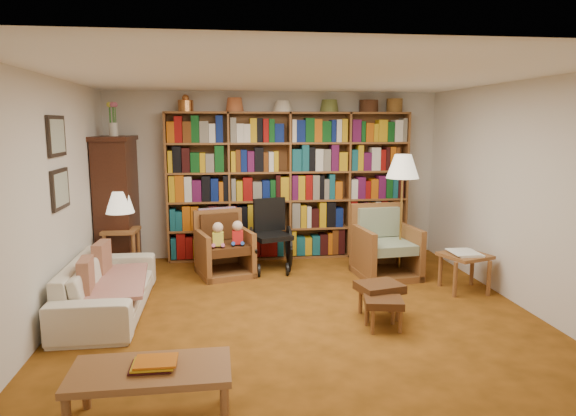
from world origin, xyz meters
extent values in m
plane|color=#8D4F15|center=(0.00, 0.00, 0.00)|extent=(5.00, 5.00, 0.00)
plane|color=white|center=(0.00, 0.00, 2.50)|extent=(5.00, 5.00, 0.00)
plane|color=silver|center=(0.00, 2.50, 1.25)|extent=(5.00, 0.00, 5.00)
plane|color=silver|center=(0.00, -2.50, 1.25)|extent=(5.00, 0.00, 5.00)
plane|color=silver|center=(-2.50, 0.00, 1.25)|extent=(0.00, 5.00, 5.00)
plane|color=silver|center=(2.50, 0.00, 1.25)|extent=(0.00, 5.00, 5.00)
cube|color=brown|center=(0.20, 2.34, 1.10)|extent=(3.60, 0.30, 2.20)
cube|color=#381A0F|center=(-2.25, 2.00, 0.90)|extent=(0.45, 0.90, 1.80)
cube|color=#381A0F|center=(-2.25, 2.00, 1.83)|extent=(0.50, 0.95, 0.06)
cylinder|color=silver|center=(-2.25, 2.00, 1.95)|extent=(0.12, 0.12, 0.18)
cube|color=black|center=(-2.48, 0.30, 1.90)|extent=(0.03, 0.52, 0.42)
cube|color=gray|center=(-2.46, 0.30, 1.90)|extent=(0.01, 0.44, 0.34)
cube|color=black|center=(-2.48, 0.30, 1.35)|extent=(0.03, 0.52, 0.42)
cube|color=gray|center=(-2.46, 0.30, 1.35)|extent=(0.01, 0.44, 0.34)
imported|color=beige|center=(-2.05, 0.28, 0.29)|extent=(1.98, 0.79, 0.58)
cube|color=beige|center=(-2.00, 0.28, 0.30)|extent=(0.82, 1.35, 0.04)
cube|color=maroon|center=(-2.18, 0.63, 0.45)|extent=(0.14, 0.38, 0.38)
cube|color=maroon|center=(-2.18, -0.07, 0.45)|extent=(0.15, 0.38, 0.37)
cube|color=brown|center=(-2.15, 1.63, 0.62)|extent=(0.46, 0.46, 0.04)
cylinder|color=brown|center=(-2.33, 1.45, 0.30)|extent=(0.05, 0.05, 0.60)
cylinder|color=brown|center=(-1.97, 1.45, 0.30)|extent=(0.05, 0.05, 0.60)
cylinder|color=brown|center=(-2.33, 1.81, 0.30)|extent=(0.05, 0.05, 0.60)
cylinder|color=brown|center=(-1.97, 1.81, 0.30)|extent=(0.05, 0.05, 0.60)
cylinder|color=#B7893A|center=(-2.15, 1.63, 0.75)|extent=(0.13, 0.13, 0.21)
cone|color=beige|center=(-2.15, 1.63, 1.01)|extent=(0.38, 0.38, 0.29)
cube|color=brown|center=(-0.79, 1.50, 0.04)|extent=(0.85, 0.87, 0.08)
cube|color=brown|center=(-1.09, 1.50, 0.30)|extent=(0.26, 0.70, 0.61)
cube|color=brown|center=(-0.48, 1.50, 0.30)|extent=(0.26, 0.70, 0.61)
cube|color=brown|center=(-0.79, 1.82, 0.43)|extent=(0.68, 0.26, 0.85)
cube|color=#462612|center=(-0.79, 1.48, 0.38)|extent=(0.67, 0.72, 0.11)
cube|color=#462612|center=(-0.79, 1.76, 0.63)|extent=(0.54, 0.24, 0.36)
cube|color=#D13759|center=(-0.79, 1.85, 0.68)|extent=(0.53, 0.20, 0.38)
cube|color=brown|center=(1.35, 1.16, 0.04)|extent=(0.84, 0.87, 0.08)
cube|color=brown|center=(1.01, 1.16, 0.34)|extent=(0.16, 0.79, 0.67)
cube|color=brown|center=(1.69, 1.16, 0.34)|extent=(0.16, 0.79, 0.67)
cube|color=brown|center=(1.35, 1.51, 0.47)|extent=(0.76, 0.17, 0.94)
cube|color=gray|center=(1.35, 1.13, 0.42)|extent=(0.66, 0.72, 0.13)
cube|color=gray|center=(1.35, 1.44, 0.69)|extent=(0.60, 0.17, 0.40)
cube|color=black|center=(-0.14, 1.66, 0.48)|extent=(0.61, 0.61, 0.06)
cube|color=black|center=(-0.14, 1.90, 0.75)|extent=(0.47, 0.21, 0.48)
cylinder|color=black|center=(-0.41, 1.77, 0.30)|extent=(0.03, 0.60, 0.60)
cylinder|color=black|center=(0.12, 1.77, 0.30)|extent=(0.03, 0.60, 0.60)
cylinder|color=black|center=(-0.34, 1.36, 0.09)|extent=(0.03, 0.17, 0.17)
cylinder|color=black|center=(0.05, 1.36, 0.09)|extent=(0.03, 0.17, 0.17)
cylinder|color=#B7893A|center=(1.57, 1.24, 0.01)|extent=(0.27, 0.27, 0.03)
cylinder|color=#B7893A|center=(1.57, 1.24, 0.69)|extent=(0.03, 0.03, 1.37)
cone|color=beige|center=(1.57, 1.24, 1.47)|extent=(0.43, 0.43, 0.31)
cube|color=brown|center=(2.11, 0.46, 0.44)|extent=(0.64, 0.64, 0.04)
cylinder|color=brown|center=(1.90, 0.25, 0.21)|extent=(0.05, 0.05, 0.42)
cylinder|color=brown|center=(2.32, 0.25, 0.21)|extent=(0.05, 0.05, 0.42)
cylinder|color=brown|center=(1.90, 0.67, 0.21)|extent=(0.05, 0.05, 0.42)
cylinder|color=brown|center=(2.32, 0.67, 0.21)|extent=(0.05, 0.05, 0.42)
cube|color=white|center=(2.11, 0.46, 0.48)|extent=(0.41, 0.46, 0.03)
cube|color=#462612|center=(0.82, -0.26, 0.33)|extent=(0.51, 0.47, 0.09)
cylinder|color=brown|center=(0.66, -0.39, 0.14)|extent=(0.04, 0.04, 0.29)
cylinder|color=brown|center=(0.99, -0.39, 0.14)|extent=(0.04, 0.04, 0.29)
cylinder|color=brown|center=(0.66, -0.13, 0.14)|extent=(0.04, 0.04, 0.29)
cylinder|color=brown|center=(0.99, -0.13, 0.14)|extent=(0.04, 0.04, 0.29)
cube|color=#462612|center=(0.77, -0.58, 0.28)|extent=(0.42, 0.38, 0.07)
cylinder|color=brown|center=(0.63, -0.69, 0.12)|extent=(0.04, 0.04, 0.24)
cylinder|color=brown|center=(0.91, -0.69, 0.12)|extent=(0.04, 0.04, 0.24)
cylinder|color=brown|center=(0.63, -0.46, 0.12)|extent=(0.04, 0.04, 0.24)
cylinder|color=brown|center=(0.91, -0.46, 0.12)|extent=(0.04, 0.04, 0.24)
cube|color=brown|center=(-1.30, -1.93, 0.36)|extent=(1.08, 0.55, 0.05)
cylinder|color=brown|center=(-0.80, -2.16, 0.17)|extent=(0.06, 0.06, 0.34)
cylinder|color=brown|center=(-1.79, -1.71, 0.17)|extent=(0.06, 0.06, 0.34)
cylinder|color=brown|center=(-0.80, -1.71, 0.17)|extent=(0.06, 0.06, 0.34)
cube|color=brown|center=(-1.30, -1.93, 0.42)|extent=(0.28, 0.22, 0.05)
camera|label=1|loc=(-0.78, -5.28, 2.02)|focal=32.00mm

